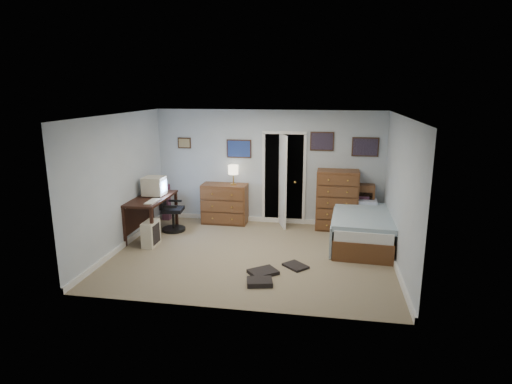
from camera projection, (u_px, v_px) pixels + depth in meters
floor at (252, 255)px, 7.79m from camera, size 5.00×4.00×0.02m
computer_desk at (147, 206)px, 8.66m from camera, size 0.65×1.40×0.81m
crt_monitor at (154, 186)px, 8.69m from camera, size 0.42×0.39×0.39m
keyboard at (152, 201)px, 8.23m from camera, size 0.16×0.43×0.03m
pc_tower at (151, 233)px, 8.17m from camera, size 0.22×0.45×0.49m
office_chair at (170, 213)px, 9.00m from camera, size 0.54×0.54×1.01m
media_stack at (166, 202)px, 9.76m from camera, size 0.17×0.17×0.82m
low_dresser at (225, 203)px, 9.53m from camera, size 1.00×0.50×0.88m
table_lamp at (233, 170)px, 9.32m from camera, size 0.22×0.22×0.43m
doorway at (285, 176)px, 9.67m from camera, size 0.96×1.12×2.05m
tall_dresser at (337, 200)px, 9.06m from camera, size 0.87×0.52×1.28m
headboard_bookcase at (348, 205)px, 9.16m from camera, size 1.09×0.33×0.97m
bed at (362, 227)px, 8.28m from camera, size 1.23×2.14×0.68m
wall_posters at (294, 146)px, 9.17m from camera, size 4.38×0.04×0.60m
floor_clutter at (269, 275)px, 6.87m from camera, size 1.02×1.17×0.08m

